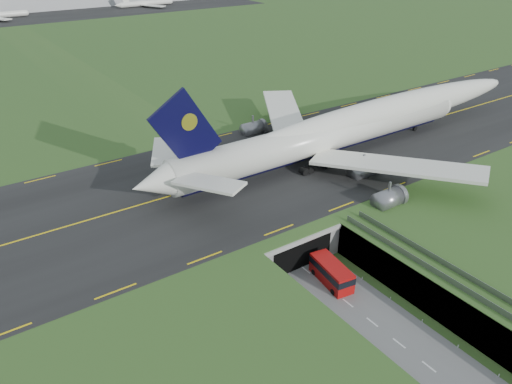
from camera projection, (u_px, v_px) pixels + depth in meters
ground at (334, 294)px, 77.65m from camera, size 900.00×900.00×0.00m
airfield_deck at (336, 278)px, 76.25m from camera, size 800.00×800.00×6.00m
trench_road at (370, 321)px, 72.13m from camera, size 12.00×75.00×0.20m
taxiway at (224, 181)px, 98.88m from camera, size 800.00×44.00×0.18m
tunnel_portal at (272, 228)px, 88.29m from camera, size 17.00×22.30×6.00m
guideway at (495, 309)px, 66.71m from camera, size 3.00×53.00×7.05m
jumbo_jet at (353, 126)px, 109.39m from camera, size 106.39×66.31×21.93m
shuttle_tram at (331, 273)px, 79.25m from camera, size 4.38×8.86×3.44m
distant_hills at (48, 1)px, 425.38m from camera, size 700.00×91.00×60.00m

